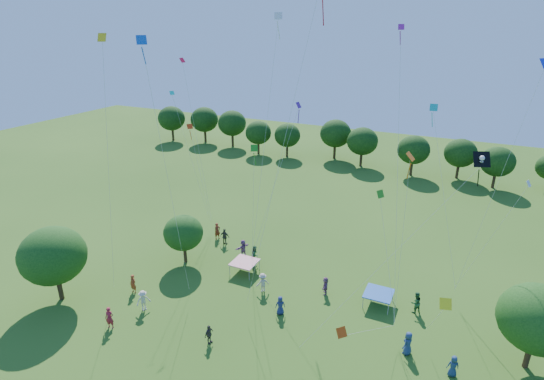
% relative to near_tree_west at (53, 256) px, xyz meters
% --- Properties ---
extents(near_tree_west, '(5.18, 5.18, 6.45)m').
position_rel_near_tree_west_xyz_m(near_tree_west, '(0.00, 0.00, 0.00)').
color(near_tree_west, '#422B19').
rests_on(near_tree_west, ground).
extents(near_tree_north, '(3.70, 3.70, 4.78)m').
position_rel_near_tree_west_xyz_m(near_tree_north, '(5.76, 9.28, -1.00)').
color(near_tree_north, '#422B19').
rests_on(near_tree_north, ground).
extents(near_tree_east, '(4.90, 4.90, 6.10)m').
position_rel_near_tree_west_xyz_m(near_tree_east, '(34.28, 7.98, -0.21)').
color(near_tree_east, '#422B19').
rests_on(near_tree_east, ground).
extents(treeline, '(88.01, 8.77, 6.77)m').
position_rel_near_tree_west_xyz_m(treeline, '(15.46, 46.02, -0.02)').
color(treeline, '#422B19').
rests_on(treeline, ground).
extents(tent_red_stripe, '(2.20, 2.20, 1.10)m').
position_rel_near_tree_west_xyz_m(tent_red_stripe, '(11.78, 10.12, -3.07)').
color(tent_red_stripe, red).
rests_on(tent_red_stripe, ground).
extents(tent_blue, '(2.20, 2.20, 1.10)m').
position_rel_near_tree_west_xyz_m(tent_blue, '(23.91, 10.54, -3.07)').
color(tent_blue, '#194BA2').
rests_on(tent_blue, ground).
extents(crowd_person_0, '(0.81, 0.99, 1.77)m').
position_rel_near_tree_west_xyz_m(crowd_person_0, '(26.95, 5.83, -3.22)').
color(crowd_person_0, navy).
rests_on(crowd_person_0, ground).
extents(crowd_person_1, '(0.70, 0.80, 1.80)m').
position_rel_near_tree_west_xyz_m(crowd_person_1, '(6.02, 14.61, -3.21)').
color(crowd_person_1, maroon).
rests_on(crowd_person_1, ground).
extents(crowd_person_2, '(0.62, 0.95, 1.80)m').
position_rel_near_tree_west_xyz_m(crowd_person_2, '(11.88, 12.00, -3.21)').
color(crowd_person_2, '#235229').
rests_on(crowd_person_2, ground).
extents(crowd_person_3, '(1.16, 1.17, 1.74)m').
position_rel_near_tree_west_xyz_m(crowd_person_3, '(14.64, 8.12, -3.24)').
color(crowd_person_3, '#B9A894').
rests_on(crowd_person_3, ground).
extents(crowd_person_4, '(1.05, 0.51, 1.75)m').
position_rel_near_tree_west_xyz_m(crowd_person_4, '(7.37, 13.90, -3.23)').
color(crowd_person_4, '#3A372E').
rests_on(crowd_person_4, ground).
extents(crowd_person_5, '(0.89, 1.56, 1.58)m').
position_rel_near_tree_west_xyz_m(crowd_person_5, '(19.55, 10.11, -3.32)').
color(crowd_person_5, '#824C71').
rests_on(crowd_person_5, ground).
extents(crowd_person_6, '(0.85, 0.62, 1.54)m').
position_rel_near_tree_west_xyz_m(crowd_person_6, '(29.91, 5.06, -3.34)').
color(crowd_person_6, navy).
rests_on(crowd_person_6, ground).
extents(crowd_person_7, '(0.76, 0.61, 1.77)m').
position_rel_near_tree_west_xyz_m(crowd_person_7, '(6.39, -0.95, -3.22)').
color(crowd_person_7, maroon).
rests_on(crowd_person_7, ground).
extents(crowd_person_8, '(0.98, 0.96, 1.81)m').
position_rel_near_tree_west_xyz_m(crowd_person_8, '(26.78, 10.80, -3.20)').
color(crowd_person_8, '#24542B').
rests_on(crowd_person_8, ground).
extents(crowd_person_9, '(1.03, 1.25, 1.75)m').
position_rel_near_tree_west_xyz_m(crowd_person_9, '(7.19, 1.81, -3.23)').
color(crowd_person_9, beige).
rests_on(crowd_person_9, ground).
extents(crowd_person_10, '(0.50, 0.92, 1.50)m').
position_rel_near_tree_west_xyz_m(crowd_person_10, '(14.00, 0.85, -3.36)').
color(crowd_person_10, '#463D38').
rests_on(crowd_person_10, ground).
extents(crowd_person_11, '(1.13, 1.76, 1.77)m').
position_rel_near_tree_west_xyz_m(crowd_person_11, '(10.25, 12.59, -3.22)').
color(crowd_person_11, '#9F5C93').
rests_on(crowd_person_11, ground).
extents(crowd_person_12, '(0.88, 0.78, 1.58)m').
position_rel_near_tree_west_xyz_m(crowd_person_12, '(17.23, 6.01, -3.31)').
color(crowd_person_12, navy).
rests_on(crowd_person_12, ground).
extents(crowd_person_13, '(0.67, 0.47, 1.69)m').
position_rel_near_tree_west_xyz_m(crowd_person_13, '(4.81, 3.27, -3.26)').
color(crowd_person_13, maroon).
rests_on(crowd_person_13, ground).
extents(pirate_kite, '(9.53, 7.86, 12.63)m').
position_rel_near_tree_west_xyz_m(pirate_kite, '(29.13, 8.91, 8.95)').
color(pirate_kite, black).
extents(red_high_kite, '(4.30, 3.92, 23.59)m').
position_rel_near_tree_west_xyz_m(red_high_kite, '(18.13, 7.70, 15.63)').
color(red_high_kite, red).
extents(small_kite_0, '(0.51, 1.03, 12.96)m').
position_rel_near_tree_west_xyz_m(small_kite_0, '(25.60, 6.15, 7.80)').
color(small_kite_0, '#CE580C').
extents(small_kite_1, '(2.58, 0.78, 10.40)m').
position_rel_near_tree_west_xyz_m(small_kite_1, '(2.61, 16.10, 5.73)').
color(small_kite_1, red).
extents(small_kite_2, '(3.65, 1.06, 19.52)m').
position_rel_near_tree_west_xyz_m(small_kite_2, '(6.71, 1.14, 11.44)').
color(small_kite_2, yellow).
extents(small_kite_3, '(1.65, 2.03, 11.35)m').
position_rel_near_tree_west_xyz_m(small_kite_3, '(13.45, 9.09, 6.31)').
color(small_kite_3, '#1D7E16').
extents(small_kite_4, '(2.98, 1.75, 18.10)m').
position_rel_near_tree_west_xyz_m(small_kite_4, '(31.53, 12.08, 11.81)').
color(small_kite_4, '#1628E5').
extents(small_kite_5, '(2.59, 4.44, 20.03)m').
position_rel_near_tree_west_xyz_m(small_kite_5, '(24.10, 9.96, 10.89)').
color(small_kite_5, '#AB1C9D').
extents(small_kite_6, '(3.19, 3.61, 10.92)m').
position_rel_near_tree_west_xyz_m(small_kite_6, '(31.59, 10.93, 5.19)').
color(small_kite_6, silver).
extents(small_kite_7, '(4.20, 4.09, 14.01)m').
position_rel_near_tree_west_xyz_m(small_kite_7, '(26.23, 16.79, 8.43)').
color(small_kite_7, '#0BA0A5').
extents(small_kite_8, '(1.63, 1.55, 17.09)m').
position_rel_near_tree_west_xyz_m(small_kite_8, '(3.60, 14.76, 9.73)').
color(small_kite_8, red).
extents(small_kite_9, '(2.17, 7.67, 4.53)m').
position_rel_near_tree_west_xyz_m(small_kite_9, '(24.16, 0.48, 0.81)').
color(small_kite_9, '#DF430B').
extents(small_kite_10, '(1.30, 3.76, 5.09)m').
position_rel_near_tree_west_xyz_m(small_kite_10, '(28.73, 4.06, 1.57)').
color(small_kite_10, yellow).
extents(small_kite_11, '(2.81, 3.71, 8.57)m').
position_rel_near_tree_west_xyz_m(small_kite_11, '(23.62, 10.06, 4.25)').
color(small_kite_11, '#308818').
extents(small_kite_12, '(0.93, 3.49, 19.43)m').
position_rel_near_tree_west_xyz_m(small_kite_12, '(10.41, 1.70, 12.10)').
color(small_kite_12, blue).
extents(small_kite_13, '(2.92, 4.10, 13.80)m').
position_rel_near_tree_west_xyz_m(small_kite_13, '(14.39, 14.04, 8.08)').
color(small_kite_13, '#671997').
extents(small_kite_14, '(2.49, 1.19, 20.84)m').
position_rel_near_tree_west_xyz_m(small_kite_14, '(14.06, 11.07, 13.07)').
color(small_kite_14, silver).
extents(small_kite_15, '(0.88, 4.03, 14.39)m').
position_rel_near_tree_west_xyz_m(small_kite_15, '(3.85, 13.10, 7.20)').
color(small_kite_15, '#0ED7BB').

